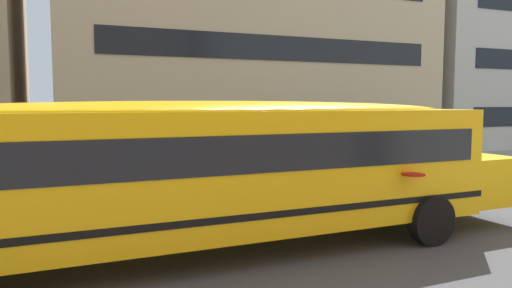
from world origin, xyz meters
The scene contains 7 objects.
ground_plane centered at (0.00, 0.00, 0.00)m, with size 400.00×400.00×0.00m, color #4C4C4F.
sidewalk_far centered at (0.00, 8.41, 0.01)m, with size 120.00×3.00×0.01m, color gray.
lane_centreline centered at (0.00, 0.00, 0.00)m, with size 110.00×0.16×0.01m, color silver.
school_bus centered at (1.36, -1.42, 1.62)m, with size 12.26×2.91×2.73m.
parked_car_green_by_entrance centered at (11.15, 5.47, 0.84)m, with size 3.92×1.93×1.64m.
apartment_block_far_centre centered at (7.94, 16.03, 8.25)m, with size 18.80×12.29×16.50m.
apartment_block_far_right centered at (27.16, 14.62, 6.65)m, with size 18.01×9.46×13.30m.
Camera 1 is at (-1.39, -9.41, 2.69)m, focal length 33.40 mm.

